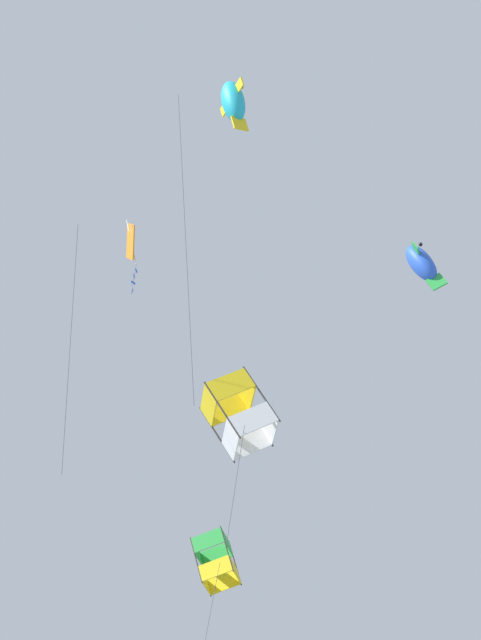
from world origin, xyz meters
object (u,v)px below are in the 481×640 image
Objects in this scene: kite_fish_highest at (421,263)px; kite_box_near_left at (216,562)px; kite_fish_near_right at (233,102)px; kite_diamond_mid_left at (129,244)px; kite_box_upper_right at (239,414)px.

kite_box_near_left is at bearing -138.50° from kite_fish_highest.
kite_fish_highest is (1.62, 4.38, -6.94)m from kite_fish_near_right.
kite_fish_near_right is 5.38m from kite_diamond_mid_left.
kite_diamond_mid_left reaches higher than kite_box_near_left.
kite_diamond_mid_left is (5.83, -4.02, 7.37)m from kite_box_near_left.
kite_fish_highest is 0.20× the size of kite_diamond_mid_left.
kite_fish_highest is 7.20m from kite_box_upper_right.
kite_diamond_mid_left reaches higher than kite_box_upper_right.
kite_box_upper_right is at bearing 86.64° from kite_diamond_mid_left.
kite_fish_highest is 10.17m from kite_diamond_mid_left.
kite_fish_near_right reaches higher than kite_box_upper_right.
kite_fish_near_right is at bearing -9.32° from kite_box_upper_right.
kite_box_near_left is 1.12× the size of kite_diamond_mid_left.
kite_fish_near_right is 1.12× the size of kite_box_near_left.
kite_box_upper_right is 6.52m from kite_diamond_mid_left.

